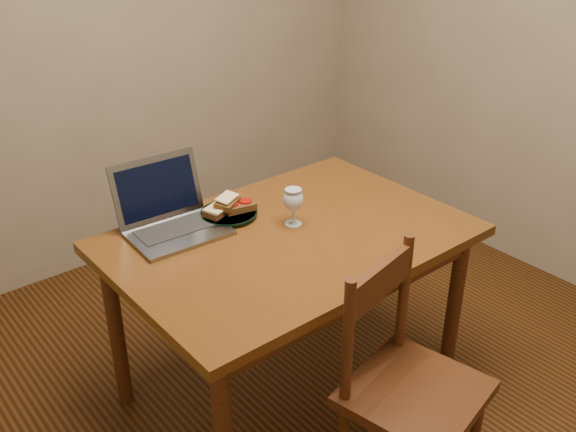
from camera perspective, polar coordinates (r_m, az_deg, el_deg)
floor at (r=2.79m, az=2.83°, el=-15.70°), size 3.20×3.20×0.02m
back_wall at (r=3.45m, az=-15.63°, el=16.51°), size 3.20×0.02×2.60m
table at (r=2.43m, az=0.14°, el=-3.37°), size 1.30×0.90×0.74m
chair at (r=2.16m, az=10.77°, el=-13.88°), size 0.49×0.48×0.45m
plate at (r=2.51m, az=-5.30°, el=0.18°), size 0.23×0.23×0.02m
sandwich_cheese at (r=2.49m, az=-6.18°, el=0.58°), size 0.13×0.10×0.04m
sandwich_tomato at (r=2.52m, az=-4.38°, el=0.96°), size 0.14×0.10×0.04m
sandwich_top at (r=2.50m, az=-5.42°, el=1.30°), size 0.13×0.11×0.03m
milk_glass at (r=2.41m, az=0.46°, el=0.81°), size 0.08×0.08×0.15m
laptop at (r=2.44m, az=-10.57°, el=0.36°), size 0.37×0.34×0.25m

